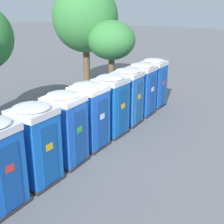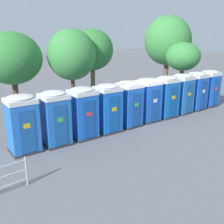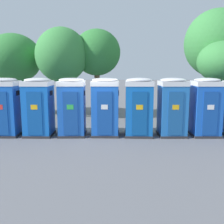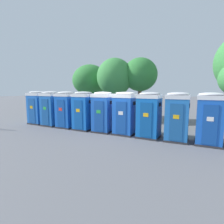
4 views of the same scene
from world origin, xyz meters
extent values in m
plane|color=slate|center=(0.00, 0.00, 0.00)|extent=(120.00, 120.00, 0.00)
cube|color=#2D2D33|center=(-6.58, -0.04, 0.05)|extent=(1.26, 1.23, 0.10)
cube|color=blue|center=(-6.58, -0.04, 1.15)|extent=(1.20, 1.17, 2.10)
cube|color=#1A509E|center=(-6.60, -0.62, 1.07)|extent=(0.64, 0.05, 1.85)
cube|color=yellow|center=(-6.60, -0.64, 1.35)|extent=(0.28, 0.01, 0.20)
cube|color=black|center=(-5.99, -0.05, 1.89)|extent=(0.03, 0.36, 0.20)
cube|color=white|center=(-6.58, -0.04, 2.30)|extent=(1.23, 1.20, 0.20)
ellipsoid|color=white|center=(-6.58, -0.04, 2.45)|extent=(1.17, 1.14, 0.18)
cube|color=#2D2D33|center=(-5.12, -0.15, 0.05)|extent=(1.22, 1.23, 0.10)
cube|color=blue|center=(-5.12, -0.15, 1.15)|extent=(1.16, 1.17, 2.10)
cube|color=#174E95|center=(-5.14, -0.74, 1.07)|extent=(0.62, 0.05, 1.85)
cube|color=green|center=(-5.14, -0.75, 1.35)|extent=(0.28, 0.02, 0.20)
cube|color=black|center=(-4.55, -0.17, 1.89)|extent=(0.03, 0.36, 0.20)
cube|color=white|center=(-5.12, -0.15, 2.30)|extent=(1.19, 1.21, 0.20)
ellipsoid|color=white|center=(-5.12, -0.15, 2.45)|extent=(1.14, 1.15, 0.18)
cube|color=#2D2D33|center=(-3.66, -0.20, 0.05)|extent=(1.23, 1.23, 0.10)
cube|color=blue|center=(-3.66, -0.20, 1.15)|extent=(1.17, 1.17, 2.10)
cube|color=#12469D|center=(-3.68, -0.78, 1.07)|extent=(0.63, 0.05, 1.85)
cube|color=red|center=(-3.68, -0.80, 1.35)|extent=(0.28, 0.01, 0.20)
cube|color=black|center=(-3.08, -0.21, 1.89)|extent=(0.03, 0.36, 0.20)
cube|color=white|center=(-3.66, -0.20, 2.30)|extent=(1.21, 1.20, 0.20)
ellipsoid|color=white|center=(-3.66, -0.20, 2.45)|extent=(1.15, 1.14, 0.18)
cube|color=#2D2D33|center=(-2.20, -0.24, 0.05)|extent=(1.25, 1.25, 0.10)
cube|color=blue|center=(-2.20, -0.24, 1.15)|extent=(1.19, 1.19, 2.10)
cube|color=#104B9D|center=(-2.23, -0.83, 1.07)|extent=(0.63, 0.06, 1.85)
cube|color=yellow|center=(-2.23, -0.85, 1.35)|extent=(0.28, 0.02, 0.20)
cube|color=black|center=(-1.62, -0.27, 1.89)|extent=(0.04, 0.36, 0.20)
cube|color=white|center=(-2.20, -0.24, 2.30)|extent=(1.23, 1.23, 0.20)
ellipsoid|color=white|center=(-2.20, -0.24, 2.45)|extent=(1.17, 1.17, 0.18)
cube|color=#2D2D33|center=(-0.74, -0.25, 0.05)|extent=(1.17, 1.20, 0.10)
cube|color=blue|center=(-0.74, -0.25, 1.15)|extent=(1.11, 1.15, 2.10)
cube|color=#16469A|center=(-0.73, -0.83, 1.07)|extent=(0.61, 0.03, 1.85)
cube|color=green|center=(-0.73, -0.85, 1.35)|extent=(0.28, 0.01, 0.20)
cube|color=black|center=(-0.17, -0.25, 1.89)|extent=(0.03, 0.36, 0.20)
cube|color=white|center=(-0.74, -0.25, 2.30)|extent=(1.15, 1.18, 0.20)
ellipsoid|color=white|center=(-0.74, -0.25, 2.45)|extent=(1.09, 1.12, 0.18)
cube|color=#2D2D33|center=(0.72, -0.25, 0.05)|extent=(1.26, 1.26, 0.10)
cube|color=blue|center=(0.72, -0.25, 1.15)|extent=(1.20, 1.20, 2.10)
cube|color=#15459A|center=(0.69, -0.84, 1.07)|extent=(0.63, 0.06, 1.85)
cube|color=white|center=(0.69, -0.85, 1.35)|extent=(0.28, 0.02, 0.20)
cube|color=black|center=(1.31, -0.28, 1.89)|extent=(0.04, 0.36, 0.20)
cube|color=white|center=(0.72, -0.25, 2.30)|extent=(1.23, 1.23, 0.20)
ellipsoid|color=white|center=(0.72, -0.25, 2.45)|extent=(1.17, 1.17, 0.18)
cube|color=#2D2D33|center=(2.18, -0.34, 0.05)|extent=(1.27, 1.27, 0.10)
cube|color=blue|center=(2.18, -0.34, 1.15)|extent=(1.21, 1.21, 2.10)
cube|color=#0E4A93|center=(2.15, -0.93, 1.07)|extent=(0.63, 0.07, 1.85)
cube|color=yellow|center=(2.15, -0.94, 1.35)|extent=(0.28, 0.03, 0.20)
cube|color=black|center=(2.77, -0.38, 1.89)|extent=(0.05, 0.36, 0.20)
cube|color=white|center=(2.18, -0.34, 2.30)|extent=(1.25, 1.25, 0.20)
ellipsoid|color=white|center=(2.18, -0.34, 2.45)|extent=(1.19, 1.18, 0.18)
cube|color=#2D2D33|center=(3.65, -0.37, 0.05)|extent=(1.17, 1.20, 0.10)
cube|color=blue|center=(3.65, -0.37, 1.15)|extent=(1.12, 1.14, 2.10)
cube|color=#1A5395|center=(3.65, -0.95, 1.07)|extent=(0.61, 0.03, 1.85)
cube|color=yellow|center=(3.65, -0.97, 1.35)|extent=(0.28, 0.01, 0.20)
cube|color=black|center=(4.22, -0.37, 1.89)|extent=(0.03, 0.36, 0.20)
cube|color=white|center=(3.65, -0.37, 2.30)|extent=(1.15, 1.18, 0.20)
ellipsoid|color=white|center=(3.65, -0.37, 2.45)|extent=(1.09, 1.12, 0.18)
cube|color=#2D2D33|center=(5.11, -0.39, 0.05)|extent=(1.20, 1.22, 0.10)
cube|color=blue|center=(5.11, -0.39, 1.15)|extent=(1.15, 1.16, 2.10)
cube|color=#14449C|center=(5.10, -0.97, 1.07)|extent=(0.62, 0.04, 1.85)
cube|color=white|center=(5.10, -0.99, 1.35)|extent=(0.28, 0.01, 0.20)
cube|color=black|center=(5.68, -0.40, 1.89)|extent=(0.03, 0.36, 0.20)
cube|color=white|center=(5.11, -0.39, 2.30)|extent=(1.18, 1.20, 0.20)
ellipsoid|color=white|center=(5.11, -0.39, 2.45)|extent=(1.12, 1.14, 0.18)
cylinder|color=#4C3826|center=(-5.13, 5.36, 1.36)|extent=(0.33, 0.33, 2.72)
ellipsoid|color=#337F38|center=(-5.13, 5.36, 3.57)|extent=(3.53, 3.53, 3.10)
cylinder|color=brown|center=(0.17, 4.79, 1.57)|extent=(0.32, 0.32, 3.14)
ellipsoid|color=#337F38|center=(0.17, 4.79, 3.91)|extent=(2.89, 2.89, 2.81)
cylinder|color=#4C3826|center=(-1.86, 4.04, 1.42)|extent=(0.25, 0.25, 2.85)
ellipsoid|color=#3D8C42|center=(-1.86, 4.04, 3.72)|extent=(3.05, 3.05, 3.18)
camera|label=1|loc=(-8.41, -6.47, 5.32)|focal=50.00mm
camera|label=2|loc=(-9.91, -10.82, 4.98)|focal=42.00mm
camera|label=3|loc=(0.81, -11.63, 2.92)|focal=42.00mm
camera|label=4|loc=(4.33, -9.87, 2.69)|focal=28.00mm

